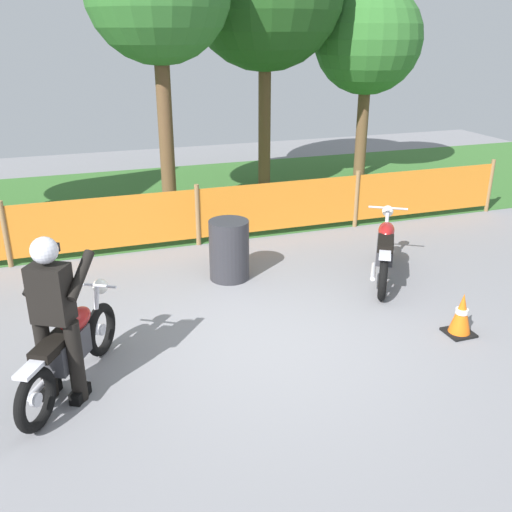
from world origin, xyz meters
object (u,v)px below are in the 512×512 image
(spare_drum, at_px, (229,250))
(motorcycle_trailing, at_px, (71,348))
(traffic_cone, at_px, (461,314))
(rider_trailing, at_px, (55,314))
(motorcycle_lead, at_px, (385,250))

(spare_drum, bearing_deg, motorcycle_trailing, -137.24)
(motorcycle_trailing, height_order, traffic_cone, motorcycle_trailing)
(motorcycle_trailing, distance_m, traffic_cone, 4.43)
(rider_trailing, xyz_separation_m, spare_drum, (2.36, 2.25, -0.48))
(rider_trailing, relative_size, spare_drum, 1.92)
(rider_trailing, bearing_deg, spare_drum, -15.93)
(motorcycle_lead, relative_size, spare_drum, 1.96)
(traffic_cone, height_order, spare_drum, spare_drum)
(rider_trailing, distance_m, spare_drum, 3.29)
(motorcycle_trailing, height_order, spare_drum, motorcycle_trailing)
(motorcycle_lead, distance_m, traffic_cone, 1.74)
(motorcycle_lead, bearing_deg, motorcycle_trailing, 139.01)
(motorcycle_lead, relative_size, traffic_cone, 3.25)
(traffic_cone, bearing_deg, spare_drum, 130.84)
(motorcycle_trailing, bearing_deg, motorcycle_lead, -42.62)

